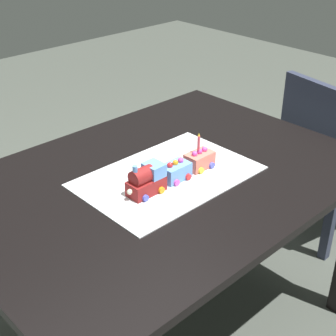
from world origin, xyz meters
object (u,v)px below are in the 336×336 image
Objects in this scene: dining_table at (162,201)px; cake_car_flatbed_sky_blue at (175,171)px; cake_locomotive at (146,180)px; chair at (326,155)px; cake_car_caboose_coral at (199,160)px; birthday_candle at (199,142)px.

cake_car_flatbed_sky_blue is at bearing -74.72° from dining_table.
cake_locomotive reaches higher than cake_car_flatbed_sky_blue.
dining_table is 1.05m from chair.
cake_locomotive reaches higher than cake_car_caboose_coral.
chair is at bearing -0.66° from cake_car_caboose_coral.
cake_locomotive is (-0.11, -0.05, 0.16)m from dining_table.
chair is at bearing -3.55° from dining_table.
birthday_candle reaches higher than cake_locomotive.
cake_car_caboose_coral reaches higher than dining_table.
birthday_candle is at bearing -23.08° from dining_table.
cake_car_flatbed_sky_blue is at bearing 100.78° from chair.
cake_car_flatbed_sky_blue is 1.00× the size of cake_car_caboose_coral.
birthday_candle is at bearing 0.00° from cake_car_flatbed_sky_blue.
birthday_candle is at bearing 100.71° from chair.
dining_table is 0.15m from cake_car_flatbed_sky_blue.
birthday_candle is at bearing 180.00° from cake_car_caboose_coral.
dining_table is at bearing 157.96° from cake_car_caboose_coral.
chair is (1.03, -0.06, -0.16)m from dining_table.
cake_car_caboose_coral is (-0.90, 0.01, 0.30)m from chair.
birthday_candle is (-0.01, 0.00, 0.07)m from cake_car_caboose_coral.
cake_locomotive is 0.13m from cake_car_flatbed_sky_blue.
cake_locomotive is at bearing 180.00° from cake_car_flatbed_sky_blue.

